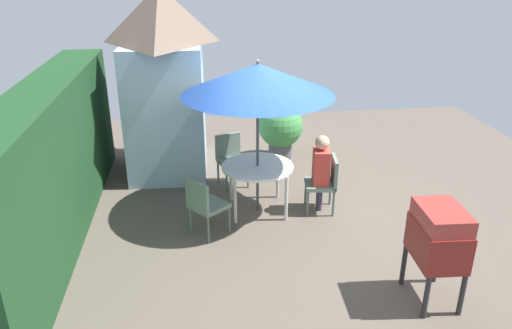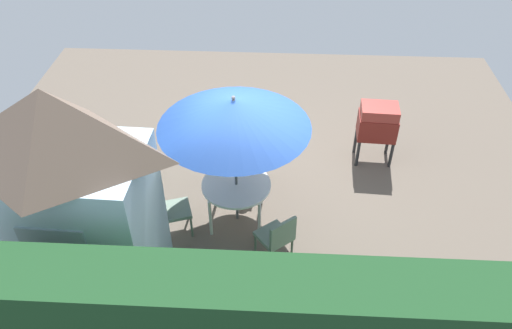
% 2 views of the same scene
% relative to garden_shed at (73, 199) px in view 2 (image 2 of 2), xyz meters
% --- Properties ---
extents(ground_plane, '(11.00, 11.00, 0.00)m').
position_rel_garden_shed_xyz_m(ground_plane, '(-2.32, -2.00, -1.69)').
color(ground_plane, brown).
extents(garden_shed, '(2.10, 1.50, 3.31)m').
position_rel_garden_shed_xyz_m(garden_shed, '(0.00, 0.00, 0.00)').
color(garden_shed, '#9EBCD1').
rests_on(garden_shed, ground).
extents(patio_table, '(1.11, 1.11, 0.77)m').
position_rel_garden_shed_xyz_m(patio_table, '(-1.94, -1.43, -0.99)').
color(patio_table, white).
rests_on(patio_table, ground).
extents(patio_umbrella, '(2.25, 2.25, 2.40)m').
position_rel_garden_shed_xyz_m(patio_umbrella, '(-1.94, -1.43, 0.42)').
color(patio_umbrella, '#4C4C51').
rests_on(patio_umbrella, ground).
extents(bbq_grill, '(0.73, 0.54, 1.20)m').
position_rel_garden_shed_xyz_m(bbq_grill, '(-4.40, -3.16, -0.84)').
color(bbq_grill, maroon).
rests_on(bbq_grill, ground).
extents(chair_near_shed, '(0.52, 0.52, 0.90)m').
position_rel_garden_shed_xyz_m(chair_near_shed, '(-2.09, -2.49, -1.17)').
color(chair_near_shed, slate).
rests_on(chair_near_shed, ground).
extents(chair_far_side, '(0.59, 0.58, 0.90)m').
position_rel_garden_shed_xyz_m(chair_far_side, '(-0.91, -1.09, -1.17)').
color(chair_far_side, slate).
rests_on(chair_far_side, ground).
extents(chair_toward_hedge, '(0.65, 0.65, 0.90)m').
position_rel_garden_shed_xyz_m(chair_toward_hedge, '(-2.62, -0.58, -1.17)').
color(chair_toward_hedge, slate).
rests_on(chair_toward_hedge, ground).
extents(potted_plant_by_shed, '(0.88, 0.88, 1.12)m').
position_rel_garden_shed_xyz_m(potted_plant_by_shed, '(0.19, -2.17, -1.06)').
color(potted_plant_by_shed, '#4C4C51').
rests_on(potted_plant_by_shed, ground).
extents(person_in_red, '(0.37, 0.29, 1.26)m').
position_rel_garden_shed_xyz_m(person_in_red, '(-2.08, -2.40, -0.91)').
color(person_in_red, '#CC3D33').
rests_on(person_in_red, ground).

